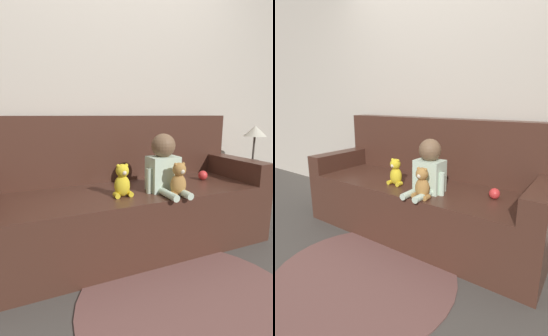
% 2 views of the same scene
% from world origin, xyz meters
% --- Properties ---
extents(ground_plane, '(12.00, 12.00, 0.00)m').
position_xyz_m(ground_plane, '(0.00, 0.00, 0.00)').
color(ground_plane, '#4C4742').
extents(wall_back, '(8.00, 0.05, 2.60)m').
position_xyz_m(wall_back, '(0.00, 0.49, 1.30)').
color(wall_back, beige).
rests_on(wall_back, ground_plane).
extents(couch, '(2.15, 0.81, 1.02)m').
position_xyz_m(couch, '(0.00, 0.06, 0.35)').
color(couch, '#47281E').
rests_on(couch, ground_plane).
extents(person_baby, '(0.29, 0.37, 0.42)m').
position_xyz_m(person_baby, '(0.19, -0.18, 0.67)').
color(person_baby, silver).
rests_on(person_baby, couch).
extents(teddy_bear_brown, '(0.14, 0.11, 0.24)m').
position_xyz_m(teddy_bear_brown, '(0.22, -0.32, 0.59)').
color(teddy_bear_brown, '#AD7A3D').
rests_on(teddy_bear_brown, couch).
extents(plush_toy_side, '(0.13, 0.10, 0.23)m').
position_xyz_m(plush_toy_side, '(-0.14, -0.18, 0.58)').
color(plush_toy_side, yellow).
rests_on(plush_toy_side, couch).
extents(toy_ball, '(0.08, 0.08, 0.08)m').
position_xyz_m(toy_ball, '(0.67, -0.02, 0.52)').
color(toy_ball, red).
rests_on(toy_ball, couch).
extents(floor_rug, '(1.28, 1.28, 0.01)m').
position_xyz_m(floor_rug, '(0.04, -0.76, 0.01)').
color(floor_rug, brown).
rests_on(floor_rug, ground_plane).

